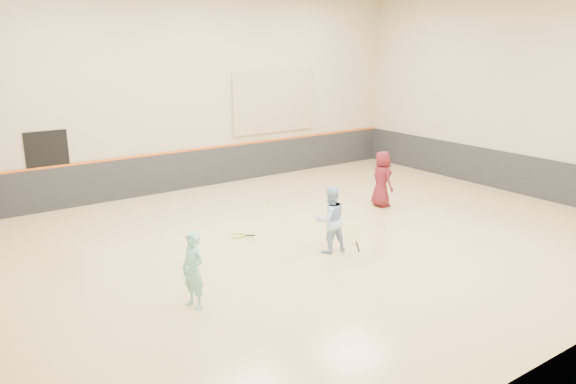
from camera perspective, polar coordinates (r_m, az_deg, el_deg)
room at (r=12.99m, az=3.09°, el=-1.43°), size 15.04×12.04×6.22m
wainscot_back at (r=17.95m, az=-8.84°, el=2.42°), size 14.90×0.04×1.20m
wainscot_right at (r=18.50m, az=21.55°, el=1.90°), size 0.04×11.90×1.20m
accent_stripe at (r=17.81m, az=-8.91°, el=4.35°), size 14.90×0.03×0.06m
acoustic_panel at (r=19.01m, az=-1.41°, el=9.12°), size 3.20×0.08×2.00m
doorway at (r=16.41m, az=-23.09°, el=1.93°), size 1.10×0.05×2.20m
girl at (r=9.91m, az=-9.61°, el=-7.84°), size 0.43×0.56×1.38m
instructor at (r=12.27m, az=4.31°, el=-2.82°), size 0.81×0.68×1.48m
young_man at (r=15.82m, az=9.52°, el=1.32°), size 0.62×0.84×1.56m
held_racket at (r=12.23m, az=6.68°, el=-4.15°), size 0.36×0.36×0.64m
spare_racket at (r=13.43m, az=-5.17°, el=-4.23°), size 0.75×0.75×0.14m
ball_under_racket at (r=12.96m, az=6.68°, el=-5.20°), size 0.07×0.07×0.07m
ball_in_hand at (r=15.79m, az=9.86°, el=1.87°), size 0.07×0.07×0.07m
ball_beside_spare at (r=16.14m, az=-2.06°, el=-0.95°), size 0.07×0.07×0.07m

